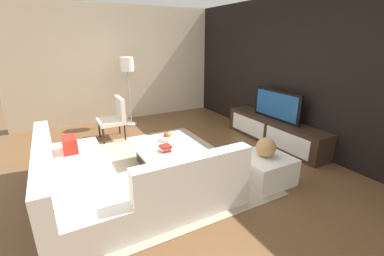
{
  "coord_description": "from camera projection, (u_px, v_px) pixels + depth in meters",
  "views": [
    {
      "loc": [
        3.51,
        -1.4,
        2.01
      ],
      "look_at": [
        -0.23,
        0.64,
        0.54
      ],
      "focal_mm": 24.18,
      "sensor_mm": 36.0,
      "label": 1
    }
  ],
  "objects": [
    {
      "name": "floor_lamp",
      "position": [
        127.0,
        69.0,
        5.97
      ],
      "size": [
        0.32,
        0.32,
        1.62
      ],
      "color": "#A5A5AA",
      "rests_on": "ground"
    },
    {
      "name": "fruit_bowl",
      "position": [
        168.0,
        137.0,
        4.39
      ],
      "size": [
        0.28,
        0.28,
        0.14
      ],
      "color": "silver",
      "rests_on": "coffee_table"
    },
    {
      "name": "sectional_couch",
      "position": [
        114.0,
        183.0,
        3.29
      ],
      "size": [
        2.35,
        2.3,
        0.8
      ],
      "color": "white",
      "rests_on": "ground"
    },
    {
      "name": "book_stack",
      "position": [
        165.0,
        148.0,
        3.96
      ],
      "size": [
        0.19,
        0.17,
        0.09
      ],
      "color": "maroon",
      "rests_on": "coffee_table"
    },
    {
      "name": "side_wall_left",
      "position": [
        120.0,
        65.0,
        6.49
      ],
      "size": [
        0.12,
        5.2,
        2.8
      ],
      "primitive_type": "cube",
      "color": "beige",
      "rests_on": "ground"
    },
    {
      "name": "television",
      "position": [
        277.0,
        105.0,
        5.03
      ],
      "size": [
        1.15,
        0.06,
        0.58
      ],
      "color": "black",
      "rests_on": "media_console"
    },
    {
      "name": "decorative_ball",
      "position": [
        266.0,
        147.0,
        3.69
      ],
      "size": [
        0.28,
        0.28,
        0.28
      ],
      "primitive_type": "sphere",
      "color": "#AD8451",
      "rests_on": "ottoman"
    },
    {
      "name": "coffee_table",
      "position": [
        167.0,
        155.0,
        4.27
      ],
      "size": [
        1.07,
        0.99,
        0.38
      ],
      "color": "#332319",
      "rests_on": "ground"
    },
    {
      "name": "accent_chair_near",
      "position": [
        115.0,
        116.0,
        5.39
      ],
      "size": [
        0.56,
        0.51,
        0.87
      ],
      "rotation": [
        0.0,
        0.0,
        0.03
      ],
      "color": "#332319",
      "rests_on": "ground"
    },
    {
      "name": "ottoman",
      "position": [
        264.0,
        169.0,
        3.8
      ],
      "size": [
        0.7,
        0.7,
        0.4
      ],
      "primitive_type": "cube",
      "color": "white",
      "rests_on": "ground"
    },
    {
      "name": "ground_plane",
      "position": [
        164.0,
        169.0,
        4.2
      ],
      "size": [
        14.0,
        14.0,
        0.0
      ],
      "primitive_type": "plane",
      "color": "brown"
    },
    {
      "name": "media_console",
      "position": [
        274.0,
        131.0,
        5.21
      ],
      "size": [
        2.32,
        0.48,
        0.5
      ],
      "color": "#332319",
      "rests_on": "ground"
    },
    {
      "name": "area_rug",
      "position": [
        162.0,
        167.0,
        4.28
      ],
      "size": [
        3.17,
        2.42,
        0.01
      ],
      "primitive_type": "cube",
      "color": "tan",
      "rests_on": "ground"
    },
    {
      "name": "feature_wall_back",
      "position": [
        292.0,
        72.0,
        4.97
      ],
      "size": [
        6.4,
        0.12,
        2.8
      ],
      "primitive_type": "cube",
      "color": "black",
      "rests_on": "ground"
    }
  ]
}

